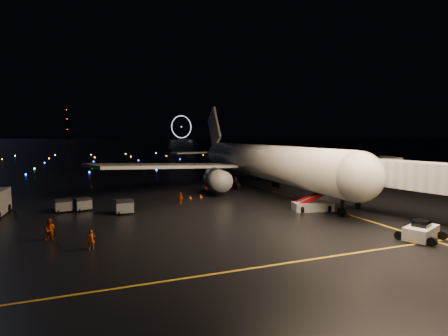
{
  "coord_description": "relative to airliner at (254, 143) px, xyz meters",
  "views": [
    {
      "loc": [
        -16.26,
        -31.6,
        9.37
      ],
      "look_at": [
        0.33,
        12.0,
        5.0
      ],
      "focal_mm": 28.0,
      "sensor_mm": 36.0,
      "label": 1
    }
  ],
  "objects": [
    {
      "name": "safety_cone_1",
      "position": [
        -8.86,
        0.44,
        -7.79
      ],
      "size": [
        0.54,
        0.54,
        0.53
      ],
      "primitive_type": "cone",
      "rotation": [
        0.0,
        0.0,
        0.16
      ],
      "color": "#FF3D0C",
      "rests_on": "ground"
    },
    {
      "name": "baggage_cart_0",
      "position": [
        -23.89,
        -14.32,
        -7.19
      ],
      "size": [
        2.08,
        1.5,
        1.72
      ],
      "primitive_type": "cube",
      "rotation": [
        0.0,
        0.0,
        0.04
      ],
      "color": "gray",
      "rests_on": "ground"
    },
    {
      "name": "lane_centre",
      "position": [
        0.88,
        -10.34,
        -8.04
      ],
      "size": [
        0.25,
        80.0,
        0.02
      ],
      "primitive_type": "cube",
      "color": "gold",
      "rests_on": "ground"
    },
    {
      "name": "pushback_tug",
      "position": [
        0.11,
        -34.57,
        -7.16
      ],
      "size": [
        4.19,
        3.2,
        1.78
      ],
      "primitive_type": "cube",
      "rotation": [
        0.0,
        0.0,
        0.38
      ],
      "color": "silver",
      "rests_on": "ground"
    },
    {
      "name": "safety_cone_0",
      "position": [
        -12.17,
        -7.14,
        -7.77
      ],
      "size": [
        0.6,
        0.6,
        0.56
      ],
      "primitive_type": "cone",
      "rotation": [
        0.0,
        0.0,
        -0.26
      ],
      "color": "#FF3D0C",
      "rests_on": "ground"
    },
    {
      "name": "airliner",
      "position": [
        0.0,
        0.0,
        0.0
      ],
      "size": [
        57.77,
        54.98,
        16.1
      ],
      "primitive_type": null,
      "rotation": [
        0.0,
        0.0,
        -0.02
      ],
      "color": "silver",
      "rests_on": "ground"
    },
    {
      "name": "belt_loader",
      "position": [
        -1.79,
        -20.84,
        -6.31
      ],
      "size": [
        7.43,
        3.46,
        3.48
      ],
      "primitive_type": null,
      "rotation": [
        0.0,
        0.0,
        -0.22
      ],
      "color": "silver",
      "rests_on": "ground"
    },
    {
      "name": "radio_mast",
      "position": [
        -71.12,
        714.66,
        23.95
      ],
      "size": [
        1.8,
        1.8,
        64.0
      ],
      "primitive_type": "cylinder",
      "color": "black",
      "rests_on": "ground"
    },
    {
      "name": "lane_cross",
      "position": [
        -16.12,
        -35.34,
        -8.04
      ],
      "size": [
        60.0,
        0.25,
        0.02
      ],
      "primitive_type": "cube",
      "color": "gold",
      "rests_on": "ground"
    },
    {
      "name": "crew_c",
      "position": [
        -16.12,
        -10.54,
        -7.28
      ],
      "size": [
        0.7,
        0.98,
        1.55
      ],
      "primitive_type": "imported",
      "rotation": [
        0.0,
        0.0,
        -1.18
      ],
      "color": "#FC5300",
      "rests_on": "ground"
    },
    {
      "name": "baggage_cart_1",
      "position": [
        -28.59,
        -10.54,
        -7.26
      ],
      "size": [
        2.21,
        1.88,
        1.59
      ],
      "primitive_type": "cube",
      "rotation": [
        0.0,
        0.0,
        0.36
      ],
      "color": "gray",
      "rests_on": "ground"
    },
    {
      "name": "safety_cone_2",
      "position": [
        -13.89,
        -7.43,
        -7.81
      ],
      "size": [
        0.55,
        0.55,
        0.48
      ],
      "primitive_type": "cone",
      "rotation": [
        0.0,
        0.0,
        -0.37
      ],
      "color": "#FF3D0C",
      "rests_on": "ground"
    },
    {
      "name": "ferris_wheel",
      "position": [
        158.88,
        694.66,
        17.95
      ],
      "size": [
        49.33,
        16.8,
        52.0
      ],
      "primitive_type": null,
      "rotation": [
        0.0,
        0.0,
        0.26
      ],
      "color": "black",
      "rests_on": "ground"
    },
    {
      "name": "taxiway_lights",
      "position": [
        -11.12,
        80.66,
        -7.87
      ],
      "size": [
        164.0,
        92.0,
        0.36
      ],
      "primitive_type": null,
      "color": "black",
      "rests_on": "ground"
    },
    {
      "name": "safety_cone_3",
      "position": [
        -27.56,
        9.35,
        -7.81
      ],
      "size": [
        0.55,
        0.55,
        0.48
      ],
      "primitive_type": "cone",
      "rotation": [
        0.0,
        0.0,
        -0.39
      ],
      "color": "#FF3D0C",
      "rests_on": "ground"
    },
    {
      "name": "crew_b",
      "position": [
        -31.04,
        -22.87,
        -7.07
      ],
      "size": [
        1.09,
        0.93,
        1.96
      ],
      "primitive_type": "imported",
      "rotation": [
        0.0,
        0.0,
        -0.22
      ],
      "color": "#FC5300",
      "rests_on": "ground"
    },
    {
      "name": "ground",
      "position": [
        -11.12,
        274.66,
        -8.05
      ],
      "size": [
        2000.0,
        2000.0,
        0.0
      ],
      "primitive_type": "plane",
      "color": "black",
      "rests_on": "ground"
    },
    {
      "name": "baggage_cart_2",
      "position": [
        -30.8,
        -10.6,
        -7.25
      ],
      "size": [
        2.1,
        1.66,
        1.6
      ],
      "primitive_type": "cube",
      "rotation": [
        0.0,
        0.0,
        0.2
      ],
      "color": "gray",
      "rests_on": "ground"
    },
    {
      "name": "crew_a",
      "position": [
        -27.62,
        -26.74,
        -7.26
      ],
      "size": [
        0.62,
        0.45,
        1.58
      ],
      "primitive_type": "imported",
      "rotation": [
        0.0,
        0.0,
        0.13
      ],
      "color": "#FC5300",
      "rests_on": "ground"
    }
  ]
}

